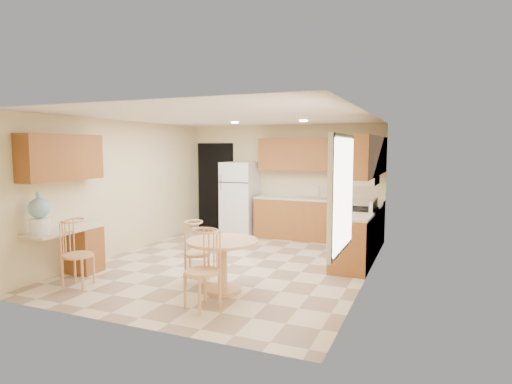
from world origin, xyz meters
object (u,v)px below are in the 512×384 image
at_px(water_crock, 40,215).
at_px(chair_table_a, 194,247).
at_px(dining_table, 222,258).
at_px(chair_desk, 72,248).
at_px(refrigerator, 240,198).
at_px(stove, 357,233).
at_px(chair_table_b, 198,263).

bearing_deg(water_crock, chair_table_a, 26.46).
distance_m(dining_table, chair_table_a, 0.58).
bearing_deg(chair_desk, dining_table, 94.74).
height_order(refrigerator, stove, refrigerator).
height_order(refrigerator, chair_desk, refrigerator).
relative_size(chair_table_b, water_crock, 1.62).
bearing_deg(refrigerator, dining_table, -68.82).
height_order(stove, chair_desk, stove).
bearing_deg(chair_table_a, refrigerator, 175.84).
height_order(stove, chair_table_a, stove).
bearing_deg(dining_table, stove, 60.13).
xyz_separation_m(refrigerator, chair_table_a, (0.89, -3.55, -0.28)).
distance_m(dining_table, water_crock, 2.68).
height_order(stove, water_crock, water_crock).
distance_m(stove, chair_table_a, 3.07).
bearing_deg(chair_table_b, stove, -89.19).
xyz_separation_m(dining_table, chair_desk, (-2.04, -0.67, 0.11)).
distance_m(chair_table_a, chair_table_b, 1.09).
height_order(dining_table, chair_table_b, chair_table_b).
relative_size(stove, water_crock, 1.80).
bearing_deg(dining_table, water_crock, -162.15).
xyz_separation_m(stove, chair_table_b, (-1.38, -3.24, 0.13)).
xyz_separation_m(stove, dining_table, (-1.43, -2.50, 0.01)).
bearing_deg(chair_table_b, chair_desk, 21.92).
bearing_deg(chair_table_a, dining_table, 55.18).
height_order(chair_desk, water_crock, water_crock).
height_order(refrigerator, dining_table, refrigerator).
relative_size(chair_table_a, water_crock, 1.49).
distance_m(chair_table_a, water_crock, 2.22).
distance_m(chair_table_b, chair_desk, 2.09).
distance_m(refrigerator, water_crock, 4.64).
xyz_separation_m(stove, chair_desk, (-3.47, -3.17, 0.12)).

